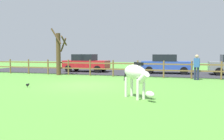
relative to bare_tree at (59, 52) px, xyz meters
The scene contains 9 objects.
ground_plane 6.76m from the bare_tree, 47.79° to the right, with size 60.00×60.00×0.00m, color #549338.
parking_asphalt 6.50m from the bare_tree, 45.57° to the left, with size 28.00×7.40×0.05m, color #2D2D33.
paddock_fence 3.66m from the bare_tree, ahead, with size 20.34×0.11×1.21m.
bare_tree is the anchor object (origin of this frame).
zebra 11.17m from the bare_tree, 44.74° to the right, with size 1.56×1.44×1.41m.
crow_on_grass 7.03m from the bare_tree, 73.35° to the right, with size 0.21×0.10×0.20m.
parked_car_red 3.45m from the bare_tree, 74.62° to the left, with size 4.05×1.99×1.56m.
parked_car_blue 8.74m from the bare_tree, 24.21° to the left, with size 4.09×2.07×1.56m.
visitor_near_fence 10.28m from the bare_tree, ahead, with size 0.39×0.27×1.64m.
Camera 1 is at (5.61, -12.42, 1.80)m, focal length 39.91 mm.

